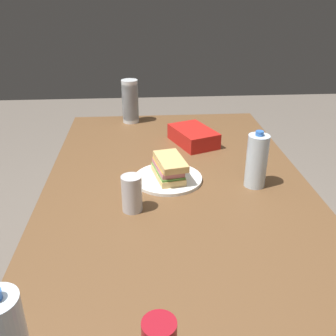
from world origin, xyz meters
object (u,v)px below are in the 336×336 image
(sandwich, at_px, (169,168))
(water_bottle_tall, at_px, (257,161))
(plastic_cup_stack, at_px, (130,101))
(dining_table, at_px, (179,215))
(soda_can_silver, at_px, (132,193))
(paper_plate, at_px, (168,179))
(chip_bag, at_px, (193,136))

(sandwich, distance_m, water_bottle_tall, 0.32)
(plastic_cup_stack, bearing_deg, dining_table, 12.88)
(sandwich, height_order, soda_can_silver, soda_can_silver)
(dining_table, bearing_deg, water_bottle_tall, 99.62)
(dining_table, distance_m, sandwich, 0.18)
(paper_plate, height_order, soda_can_silver, soda_can_silver)
(chip_bag, bearing_deg, soda_can_silver, -48.12)
(sandwich, xyz_separation_m, soda_can_silver, (0.20, -0.13, 0.01))
(chip_bag, bearing_deg, water_bottle_tall, 0.42)
(paper_plate, relative_size, water_bottle_tall, 1.21)
(paper_plate, xyz_separation_m, soda_can_silver, (0.20, -0.13, 0.05))
(paper_plate, distance_m, plastic_cup_stack, 0.70)
(paper_plate, xyz_separation_m, plastic_cup_stack, (-0.67, -0.15, 0.10))
(sandwich, distance_m, soda_can_silver, 0.24)
(dining_table, distance_m, soda_can_silver, 0.24)
(water_bottle_tall, bearing_deg, soda_can_silver, -72.75)
(sandwich, height_order, plastic_cup_stack, plastic_cup_stack)
(dining_table, distance_m, chip_bag, 0.49)
(dining_table, relative_size, plastic_cup_stack, 7.96)
(sandwich, bearing_deg, water_bottle_tall, 79.09)
(soda_can_silver, bearing_deg, water_bottle_tall, 107.25)
(chip_bag, xyz_separation_m, soda_can_silver, (0.55, -0.27, 0.03))
(paper_plate, bearing_deg, sandwich, 38.03)
(dining_table, xyz_separation_m, soda_can_silver, (0.09, -0.16, 0.15))
(sandwich, relative_size, water_bottle_tall, 0.93)
(water_bottle_tall, bearing_deg, sandwich, -100.91)
(chip_bag, height_order, soda_can_silver, soda_can_silver)
(sandwich, bearing_deg, dining_table, 15.46)
(sandwich, distance_m, chip_bag, 0.38)
(water_bottle_tall, bearing_deg, paper_plate, -101.41)
(dining_table, height_order, water_bottle_tall, water_bottle_tall)
(dining_table, height_order, soda_can_silver, soda_can_silver)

